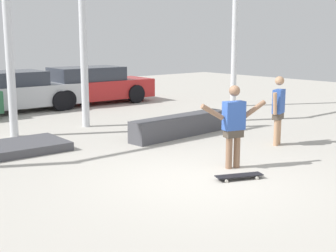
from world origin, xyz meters
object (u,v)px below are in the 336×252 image
Objects in this scene: skateboard at (239,176)px; parked_car_red at (90,86)px; skateboarder at (234,123)px; bystander at (278,108)px; grind_box at (180,126)px; parked_car_silver at (11,92)px.

parked_car_red reaches higher than skateboard.
parked_car_red is (2.97, 9.72, 0.59)m from skateboard.
skateboard is 10.18m from parked_car_red.
bystander reaches higher than skateboarder.
skateboard is (-0.45, -0.55, -0.79)m from skateboarder.
grind_box is 2.45m from bystander.
grind_box is 0.68× the size of parked_car_silver.
bystander reaches higher than parked_car_silver.
parked_car_red reaches higher than parked_car_silver.
skateboard is at bearing -88.98° from parked_car_silver.
bystander reaches higher than skateboard.
parked_car_silver is (0.00, 9.77, 0.58)m from skateboard.
skateboarder is 0.36× the size of parked_car_silver.
parked_car_red is (1.34, 6.39, 0.40)m from grind_box.
parked_car_silver is at bearing 109.29° from skateboarder.
skateboard is 0.55× the size of bystander.
parked_car_silver is at bearing -177.78° from parked_car_red.
grind_box is 1.88× the size of bystander.
skateboarder reaches higher than parked_car_silver.
parked_car_silver is 8.99m from bystander.
parked_car_silver reaches higher than grind_box.
parked_car_silver is at bearing 113.56° from skateboard.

